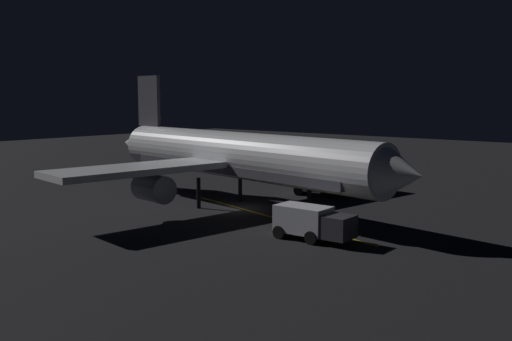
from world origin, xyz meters
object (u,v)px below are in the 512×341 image
(baggage_truck, at_px, (311,223))
(catering_truck, at_px, (321,182))
(traffic_cone_near_left, at_px, (311,203))
(traffic_cone_under_wing, at_px, (322,239))
(ground_crew_worker, at_px, (288,220))
(airliner, at_px, (234,157))
(traffic_cone_near_right, at_px, (286,204))

(baggage_truck, bearing_deg, catering_truck, -148.44)
(traffic_cone_near_left, distance_m, traffic_cone_under_wing, 12.64)
(baggage_truck, distance_m, ground_crew_worker, 2.60)
(baggage_truck, xyz_separation_m, traffic_cone_near_left, (-9.97, -6.86, -0.93))
(traffic_cone_under_wing, bearing_deg, airliner, -111.93)
(airliner, distance_m, ground_crew_worker, 10.69)
(baggage_truck, bearing_deg, airliner, -113.51)
(traffic_cone_near_right, bearing_deg, traffic_cone_under_wing, 47.93)
(airliner, relative_size, traffic_cone_under_wing, 67.42)
(baggage_truck, relative_size, ground_crew_worker, 3.18)
(ground_crew_worker, bearing_deg, airliner, -115.16)
(baggage_truck, distance_m, traffic_cone_under_wing, 1.30)
(baggage_truck, bearing_deg, traffic_cone_under_wing, 90.48)
(catering_truck, height_order, ground_crew_worker, catering_truck)
(airliner, xyz_separation_m, ground_crew_worker, (4.28, 9.12, -3.57))
(traffic_cone_near_right, bearing_deg, catering_truck, -172.14)
(ground_crew_worker, relative_size, traffic_cone_near_left, 3.16)
(airliner, relative_size, catering_truck, 6.15)
(ground_crew_worker, xyz_separation_m, traffic_cone_near_left, (-9.22, -4.39, -0.64))
(traffic_cone_near_right, bearing_deg, airliner, -42.96)
(airliner, distance_m, traffic_cone_near_left, 8.02)
(airliner, xyz_separation_m, catering_truck, (-10.20, 2.22, -3.15))
(traffic_cone_under_wing, bearing_deg, baggage_truck, -89.52)
(traffic_cone_near_left, height_order, traffic_cone_near_right, same)
(traffic_cone_under_wing, bearing_deg, traffic_cone_near_left, -142.05)
(traffic_cone_under_wing, bearing_deg, traffic_cone_near_right, -132.07)
(airliner, relative_size, ground_crew_worker, 21.31)
(traffic_cone_near_left, bearing_deg, baggage_truck, 34.52)
(ground_crew_worker, bearing_deg, baggage_truck, 72.95)
(baggage_truck, bearing_deg, traffic_cone_near_left, -145.48)
(ground_crew_worker, bearing_deg, traffic_cone_under_wing, 77.51)
(catering_truck, distance_m, ground_crew_worker, 16.05)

